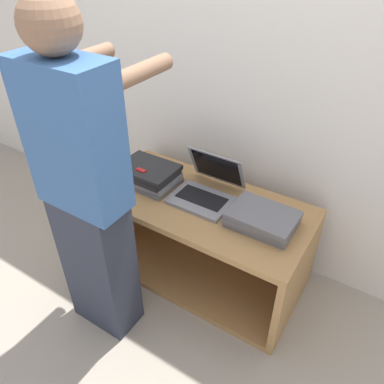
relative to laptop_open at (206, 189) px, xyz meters
name	(u,v)px	position (x,y,z in m)	size (l,w,h in m)	color
ground_plane	(173,303)	(0.00, -0.36, -0.60)	(12.00, 12.00, 0.00)	#9E9384
wall_back	(242,64)	(0.00, 0.35, 0.60)	(8.00, 0.05, 2.40)	silver
cart	(205,233)	(0.00, 0.00, -0.33)	(1.23, 0.60, 0.55)	#A87A47
laptop_open	(206,189)	(0.00, 0.00, 0.00)	(0.33, 0.35, 0.24)	gray
laptop_stack_left	(148,174)	(-0.36, -0.06, 0.01)	(0.35, 0.25, 0.11)	slate
laptop_stack_right	(262,219)	(0.36, -0.06, -0.01)	(0.34, 0.25, 0.08)	slate
person	(87,196)	(-0.26, -0.60, 0.22)	(0.40, 0.53, 1.64)	#2D3342
inventory_tag	(141,170)	(-0.36, -0.12, 0.07)	(0.06, 0.02, 0.01)	red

